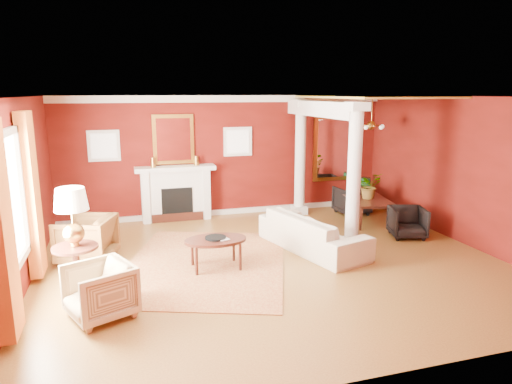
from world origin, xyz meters
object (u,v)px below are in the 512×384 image
object	(u,v)px
side_table	(73,223)
dining_table	(368,203)
sofa	(313,226)
coffee_table	(216,241)
armchair_leopard	(86,237)
armchair_stripe	(100,288)

from	to	relation	value
side_table	dining_table	distance (m)	6.66
sofa	dining_table	size ratio (longest dim) A/B	1.50
dining_table	coffee_table	bearing A→B (deg)	126.36
sofa	armchair_leopard	distance (m)	4.16
side_table	armchair_stripe	bearing A→B (deg)	-67.13
dining_table	armchair_stripe	bearing A→B (deg)	129.43
side_table	armchair_leopard	bearing A→B (deg)	88.13
armchair_leopard	dining_table	bearing A→B (deg)	117.99
sofa	coffee_table	world-z (taller)	sofa
side_table	sofa	bearing A→B (deg)	11.73
sofa	side_table	xyz separation A→B (m)	(-4.17, -0.87, 0.66)
armchair_leopard	armchair_stripe	world-z (taller)	armchair_leopard
sofa	side_table	distance (m)	4.31
armchair_leopard	armchair_stripe	distance (m)	2.27
armchair_leopard	armchair_stripe	size ratio (longest dim) A/B	1.11
coffee_table	sofa	bearing A→B (deg)	12.30
armchair_leopard	side_table	size ratio (longest dim) A/B	0.56
armchair_stripe	dining_table	size ratio (longest dim) A/B	0.52
sofa	armchair_leopard	xyz separation A→B (m)	(-4.12, 0.56, -0.01)
sofa	armchair_leopard	size ratio (longest dim) A/B	2.61
coffee_table	armchair_leopard	bearing A→B (deg)	155.15
armchair_leopard	coffee_table	bearing A→B (deg)	84.86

